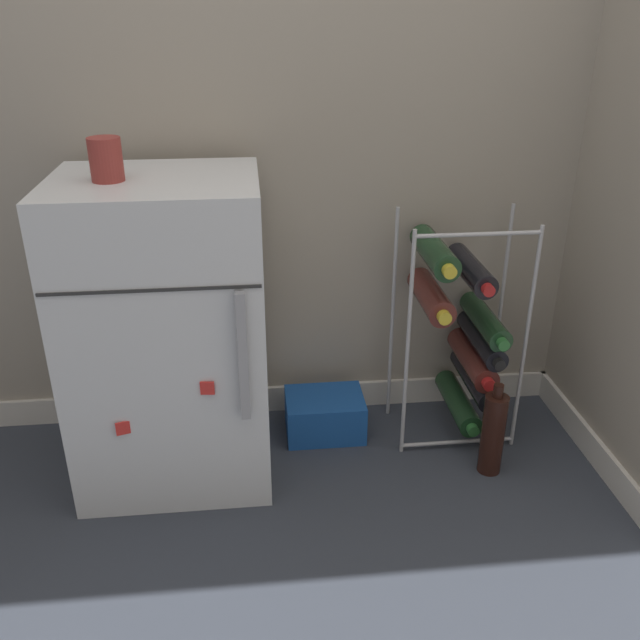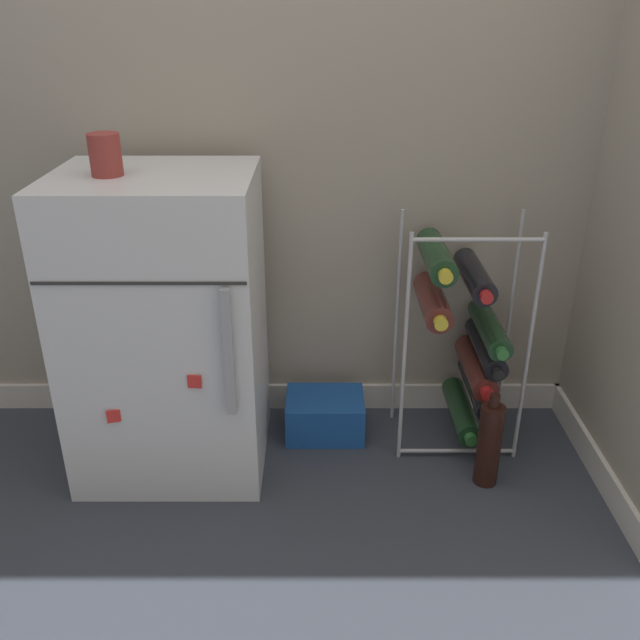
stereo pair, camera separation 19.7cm
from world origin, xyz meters
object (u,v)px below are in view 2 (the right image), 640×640
at_px(mini_fridge, 169,327).
at_px(fridge_top_cup, 108,155).
at_px(soda_box, 327,415).
at_px(wine_rack, 468,336).
at_px(loose_bottle_floor, 491,444).

distance_m(mini_fridge, fridge_top_cup, 0.50).
relative_size(soda_box, fridge_top_cup, 2.37).
bearing_deg(soda_box, fridge_top_cup, -165.54).
height_order(soda_box, fridge_top_cup, fridge_top_cup).
bearing_deg(fridge_top_cup, mini_fridge, 12.56).
height_order(wine_rack, fridge_top_cup, fridge_top_cup).
bearing_deg(fridge_top_cup, soda_box, 14.46).
height_order(mini_fridge, loose_bottle_floor, mini_fridge).
height_order(mini_fridge, soda_box, mini_fridge).
relative_size(wine_rack, soda_box, 2.91).
distance_m(soda_box, fridge_top_cup, 1.04).
height_order(wine_rack, soda_box, wine_rack).
distance_m(fridge_top_cup, loose_bottle_floor, 1.30).
xyz_separation_m(soda_box, fridge_top_cup, (-0.55, -0.14, 0.87)).
distance_m(wine_rack, soda_box, 0.52).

